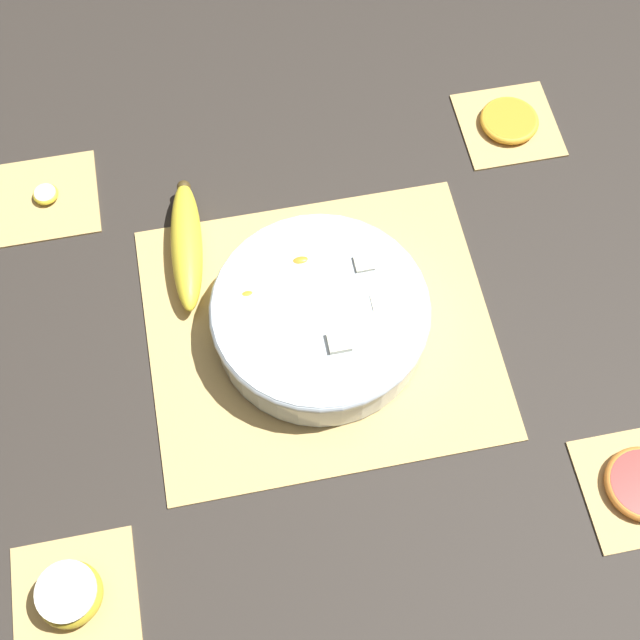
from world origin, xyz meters
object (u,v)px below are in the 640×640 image
(apple_half, at_px, (70,594))
(banana_coin_single, at_px, (46,194))
(fruit_salad_bowl, at_px, (320,316))
(whole_banana, at_px, (187,244))
(orange_slice_whole, at_px, (509,121))

(apple_half, height_order, banana_coin_single, apple_half)
(apple_half, relative_size, banana_coin_single, 2.09)
(fruit_salad_bowl, bearing_deg, whole_banana, -44.03)
(fruit_salad_bowl, distance_m, whole_banana, 0.19)
(orange_slice_whole, height_order, banana_coin_single, orange_slice_whole)
(orange_slice_whole, bearing_deg, banana_coin_single, 0.00)
(fruit_salad_bowl, bearing_deg, apple_half, 39.47)
(whole_banana, distance_m, orange_slice_whole, 0.46)
(fruit_salad_bowl, bearing_deg, orange_slice_whole, -140.45)
(banana_coin_single, bearing_deg, orange_slice_whole, 180.00)
(fruit_salad_bowl, distance_m, orange_slice_whole, 0.40)
(apple_half, bearing_deg, banana_coin_single, -90.00)
(whole_banana, bearing_deg, banana_coin_single, -35.09)
(whole_banana, bearing_deg, apple_half, 66.64)
(whole_banana, distance_m, banana_coin_single, 0.20)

